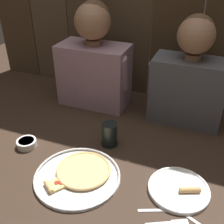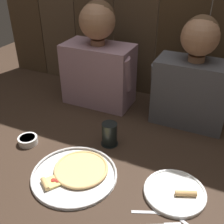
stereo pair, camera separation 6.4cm
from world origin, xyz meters
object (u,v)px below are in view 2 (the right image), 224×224
Objects in this scene: pizza_tray at (76,173)px; diner_left at (98,59)px; dinner_plate at (175,192)px; dipping_bowl at (28,140)px; diner_right at (193,78)px; drinking_glass at (109,134)px.

diner_left is at bearing 108.21° from pizza_tray.
dinner_plate reaches higher than pizza_tray.
pizza_tray is 0.70m from diner_left.
dinner_plate is 0.41× the size of diner_left.
diner_right is at bearing 38.18° from dipping_bowl.
diner_right is (0.30, 0.36, 0.20)m from drinking_glass.
dinner_plate is 0.41m from drinking_glass.
pizza_tray is 0.61× the size of diner_left.
diner_left reaches higher than pizza_tray.
diner_left is 0.54m from diner_right.
dipping_bowl is at bearing 165.20° from pizza_tray.
pizza_tray is 0.64× the size of diner_right.
dipping_bowl is (-0.37, -0.17, -0.04)m from drinking_glass.
diner_left is (0.13, 0.53, 0.26)m from dipping_bowl.
dinner_plate is at bearing -26.28° from drinking_glass.
diner_right reaches higher than dipping_bowl.
drinking_glass is 0.40m from dipping_bowl.
pizza_tray is at bearing -14.80° from dipping_bowl.
drinking_glass is 1.23× the size of dipping_bowl.
pizza_tray is 0.26m from drinking_glass.
drinking_glass is 0.20× the size of diner_left.
diner_right reaches higher than drinking_glass.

